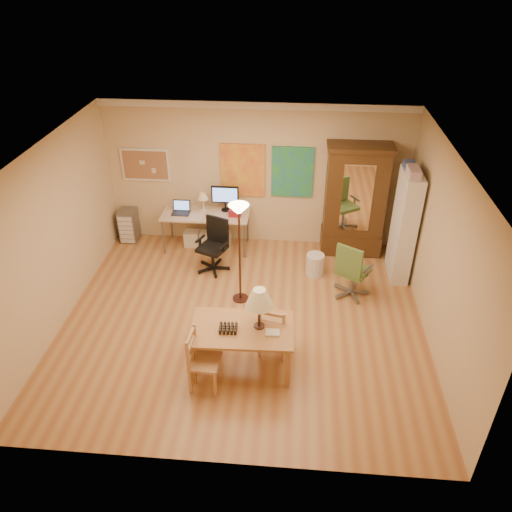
# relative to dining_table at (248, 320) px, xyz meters

# --- Properties ---
(floor) EXTENTS (5.50, 5.50, 0.00)m
(floor) POSITION_rel_dining_table_xyz_m (-0.18, 0.95, -0.81)
(floor) COLOR #A26439
(floor) RESTS_ON ground
(crown_molding) EXTENTS (5.50, 0.08, 0.12)m
(crown_molding) POSITION_rel_dining_table_xyz_m (-0.18, 3.41, 1.83)
(crown_molding) COLOR white
(crown_molding) RESTS_ON floor
(corkboard) EXTENTS (0.90, 0.04, 0.62)m
(corkboard) POSITION_rel_dining_table_xyz_m (-2.23, 3.42, 0.69)
(corkboard) COLOR #A7754E
(corkboard) RESTS_ON floor
(art_panel_left) EXTENTS (0.80, 0.04, 1.00)m
(art_panel_left) POSITION_rel_dining_table_xyz_m (-0.43, 3.42, 0.64)
(art_panel_left) COLOR yellow
(art_panel_left) RESTS_ON floor
(art_panel_right) EXTENTS (0.75, 0.04, 0.95)m
(art_panel_right) POSITION_rel_dining_table_xyz_m (0.47, 3.42, 0.64)
(art_panel_right) COLOR teal
(art_panel_right) RESTS_ON floor
(dining_table) EXTENTS (1.38, 0.85, 1.27)m
(dining_table) POSITION_rel_dining_table_xyz_m (0.00, 0.00, 0.00)
(dining_table) COLOR #9D5E33
(dining_table) RESTS_ON floor
(ladder_chair_back) EXTENTS (0.46, 0.45, 0.84)m
(ladder_chair_back) POSITION_rel_dining_table_xyz_m (0.33, 0.28, -0.42)
(ladder_chair_back) COLOR #B87D54
(ladder_chair_back) RESTS_ON floor
(ladder_chair_left) EXTENTS (0.41, 0.43, 0.86)m
(ladder_chair_left) POSITION_rel_dining_table_xyz_m (-0.55, -0.39, -0.40)
(ladder_chair_left) COLOR #B87D54
(ladder_chair_left) RESTS_ON floor
(torchiere_lamp) EXTENTS (0.31, 0.31, 1.72)m
(torchiere_lamp) POSITION_rel_dining_table_xyz_m (-0.28, 1.49, 0.57)
(torchiere_lamp) COLOR #3C2018
(torchiere_lamp) RESTS_ON floor
(computer_desk) EXTENTS (1.61, 0.70, 1.21)m
(computer_desk) POSITION_rel_dining_table_xyz_m (-1.06, 3.10, -0.36)
(computer_desk) COLOR #CCB295
(computer_desk) RESTS_ON floor
(office_chair_black) EXTENTS (0.59, 0.59, 0.96)m
(office_chair_black) POSITION_rel_dining_table_xyz_m (-0.85, 2.34, -0.55)
(office_chair_black) COLOR black
(office_chair_black) RESTS_ON floor
(office_chair_green) EXTENTS (0.63, 0.63, 1.01)m
(office_chair_green) POSITION_rel_dining_table_xyz_m (1.51, 1.75, -0.54)
(office_chair_green) COLOR slate
(office_chair_green) RESTS_ON floor
(drawer_cart) EXTENTS (0.32, 0.38, 0.63)m
(drawer_cart) POSITION_rel_dining_table_xyz_m (-2.65, 3.23, -0.49)
(drawer_cart) COLOR slate
(drawer_cart) RESTS_ON floor
(armoire) EXTENTS (1.13, 0.54, 2.08)m
(armoire) POSITION_rel_dining_table_xyz_m (1.61, 3.19, 0.10)
(armoire) COLOR #36200E
(armoire) RESTS_ON floor
(bookshelf) EXTENTS (0.29, 0.76, 1.91)m
(bookshelf) POSITION_rel_dining_table_xyz_m (2.37, 2.46, 0.14)
(bookshelf) COLOR white
(bookshelf) RESTS_ON floor
(wastebin) EXTENTS (0.32, 0.32, 0.39)m
(wastebin) POSITION_rel_dining_table_xyz_m (0.94, 2.33, -0.61)
(wastebin) COLOR silver
(wastebin) RESTS_ON floor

